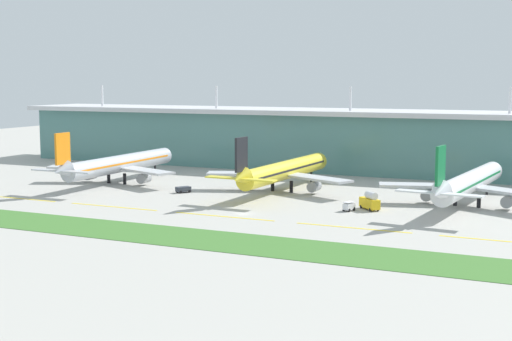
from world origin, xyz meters
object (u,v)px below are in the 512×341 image
Objects in this scene: airliner_middle at (284,171)px; baggage_cart at (349,206)px; fuel_truck at (370,201)px; airliner_far at (469,183)px; airliner_near at (119,164)px; pushback_tug at (183,189)px.

airliner_middle reaches higher than baggage_cart.
airliner_far is at bearing 36.59° from fuel_truck.
airliner_middle is 56.44m from airliner_far.
airliner_near is 13.38× the size of pushback_tug.
airliner_middle is at bearing 139.53° from baggage_cart.
fuel_truck is at bearing 41.82° from baggage_cart.
airliner_middle is (57.24, 6.64, -0.00)m from airliner_near.
pushback_tug is at bearing -171.55° from airliner_far.
airliner_near and airliner_far have the same top height.
pushback_tug is 1.27× the size of baggage_cart.
airliner_near is 57.62m from airliner_middle.
airliner_near is at bearing -178.34° from airliner_far.
fuel_truck is at bearing -31.53° from airliner_middle.
airliner_far is 28.98m from fuel_truck.
fuel_truck reaches higher than baggage_cart.
baggage_cart is at bearing -11.75° from airliner_near.
pushback_tug is 60.55m from fuel_truck.
airliner_middle is 39.30m from fuel_truck.
airliner_far is (113.57, 3.30, -0.00)m from airliner_near.
airliner_near is 1.00× the size of airliner_far.
airliner_near is 91.69m from fuel_truck.
airliner_far is 9.56× the size of fuel_truck.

